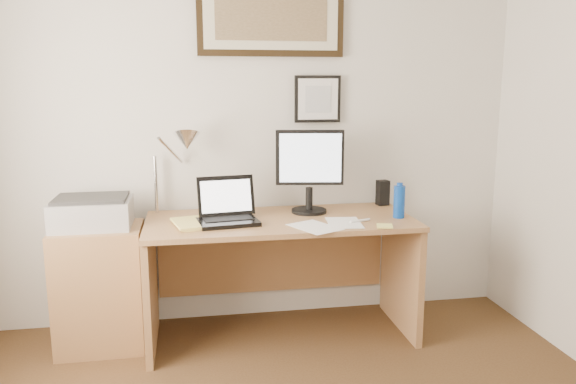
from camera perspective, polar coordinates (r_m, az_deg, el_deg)
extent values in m
cube|color=silver|center=(3.64, -4.07, 6.23)|extent=(3.50, 0.02, 2.50)
cube|color=olive|center=(3.54, -18.49, -9.19)|extent=(0.50, 0.40, 0.73)
cylinder|color=#0C3EA2|center=(3.45, 11.23, -0.99)|extent=(0.07, 0.07, 0.19)
cylinder|color=#0C3EA2|center=(3.43, 11.30, 0.77)|extent=(0.04, 0.04, 0.02)
cube|color=black|center=(3.79, 9.60, -0.07)|extent=(0.08, 0.08, 0.17)
cube|color=white|center=(3.18, 2.72, -3.57)|extent=(0.31, 0.35, 0.00)
cube|color=white|center=(3.29, 5.72, -3.12)|extent=(0.22, 0.29, 0.00)
cube|color=#F9F676|center=(3.23, 9.80, -3.42)|extent=(0.11, 0.11, 0.01)
cylinder|color=white|center=(3.32, 7.32, -2.92)|extent=(0.14, 0.06, 0.02)
imported|color=#F0E071|center=(3.25, -11.41, -3.31)|extent=(0.27, 0.33, 0.02)
cube|color=olive|center=(3.38, -0.77, -2.98)|extent=(1.60, 0.70, 0.03)
cube|color=olive|center=(3.46, -13.79, -9.48)|extent=(0.04, 0.65, 0.72)
cube|color=olive|center=(3.69, 11.43, -8.08)|extent=(0.04, 0.65, 0.72)
cube|color=olive|center=(3.77, -1.56, -5.98)|extent=(1.50, 0.03, 0.55)
cube|color=black|center=(3.27, -6.11, -3.05)|extent=(0.37, 0.28, 0.02)
cube|color=black|center=(3.29, -6.15, -2.68)|extent=(0.30, 0.17, 0.00)
cube|color=black|center=(3.37, -6.31, -0.38)|extent=(0.35, 0.12, 0.23)
cube|color=white|center=(3.36, -6.30, -0.41)|extent=(0.30, 0.09, 0.18)
cylinder|color=black|center=(3.54, 2.15, -1.93)|extent=(0.22, 0.22, 0.02)
cylinder|color=black|center=(3.52, 2.16, -0.66)|extent=(0.04, 0.04, 0.14)
cube|color=black|center=(3.47, 2.22, 3.52)|extent=(0.42, 0.10, 0.34)
cube|color=silver|center=(3.45, 2.29, 3.47)|extent=(0.38, 0.06, 0.30)
cube|color=#A2A2A4|center=(3.44, -19.27, -2.07)|extent=(0.44, 0.34, 0.16)
cube|color=#2D2D2D|center=(3.42, -19.37, -0.60)|extent=(0.40, 0.30, 0.02)
cylinder|color=silver|center=(3.59, -13.28, 0.73)|extent=(0.02, 0.02, 0.36)
cylinder|color=silver|center=(3.49, -11.85, 4.17)|extent=(0.15, 0.23, 0.19)
cone|color=silver|center=(3.42, -10.24, 5.10)|extent=(0.16, 0.18, 0.15)
cube|color=black|center=(3.64, -1.72, 17.29)|extent=(0.92, 0.03, 0.47)
cube|color=beige|center=(3.62, -1.68, 17.32)|extent=(0.84, 0.01, 0.39)
cube|color=brown|center=(3.62, -1.67, 17.33)|extent=(0.70, 0.00, 0.28)
cube|color=black|center=(3.68, 3.02, 9.41)|extent=(0.30, 0.02, 0.30)
cube|color=white|center=(3.66, 3.07, 9.40)|extent=(0.26, 0.00, 0.26)
cube|color=#B5BBC0|center=(3.66, 3.09, 9.40)|extent=(0.17, 0.00, 0.17)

